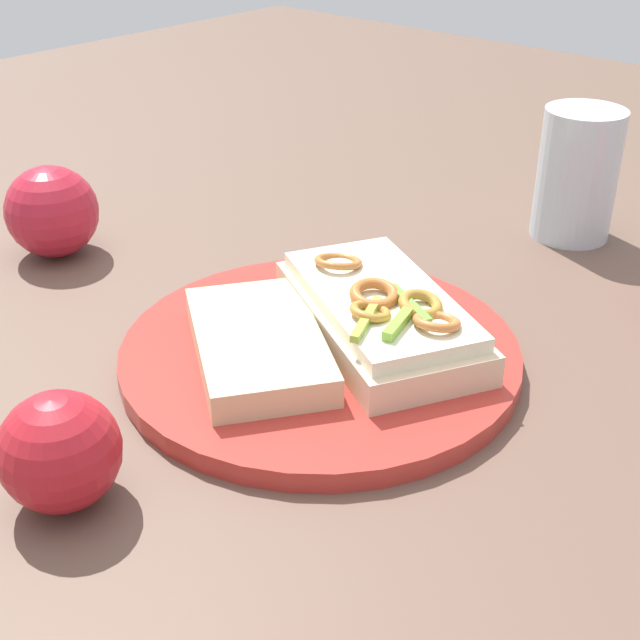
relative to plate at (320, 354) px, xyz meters
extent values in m
plane|color=brown|center=(0.00, 0.00, -0.01)|extent=(2.00, 2.00, 0.00)
cylinder|color=#B3322A|center=(0.00, 0.00, 0.00)|extent=(0.28, 0.28, 0.01)
cube|color=beige|center=(-0.04, 0.02, 0.02)|extent=(0.17, 0.21, 0.02)
cube|color=#EDEAC8|center=(-0.04, 0.02, 0.04)|extent=(0.15, 0.19, 0.01)
torus|color=#C17F33|center=(-0.01, 0.04, 0.04)|extent=(0.04, 0.04, 0.01)
torus|color=#C46E35|center=(-0.03, 0.08, 0.04)|extent=(0.04, 0.04, 0.01)
torus|color=#B07F2F|center=(-0.04, 0.06, 0.04)|extent=(0.04, 0.04, 0.01)
torus|color=#B66D33|center=(-0.05, -0.03, 0.04)|extent=(0.04, 0.04, 0.02)
torus|color=#B9672E|center=(-0.03, 0.02, 0.04)|extent=(0.05, 0.05, 0.01)
cube|color=#6CB23A|center=(-0.03, 0.05, 0.04)|extent=(0.03, 0.05, 0.01)
cube|color=#7CB737|center=(-0.01, 0.06, 0.04)|extent=(0.04, 0.02, 0.01)
cube|color=#8EAA3B|center=(0.00, 0.04, 0.04)|extent=(0.05, 0.03, 0.01)
cube|color=beige|center=(0.04, -0.02, 0.02)|extent=(0.15, 0.17, 0.02)
sphere|color=#B31E30|center=(0.02, -0.29, 0.03)|extent=(0.10, 0.10, 0.08)
sphere|color=#B01B25|center=(0.20, -0.01, 0.03)|extent=(0.10, 0.10, 0.07)
cylinder|color=silver|center=(-0.32, 0.03, 0.05)|extent=(0.07, 0.07, 0.12)
camera|label=1|loc=(0.39, 0.34, 0.32)|focal=48.67mm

